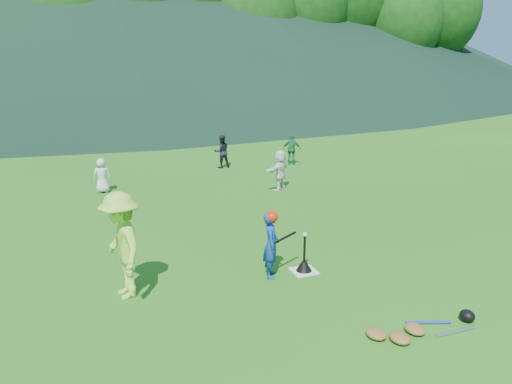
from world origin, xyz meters
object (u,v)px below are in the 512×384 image
at_px(fielder_a, 102,175).
at_px(fielder_c, 292,149).
at_px(adult_coach, 122,245).
at_px(fielder_d, 280,170).
at_px(fielder_b, 222,152).
at_px(batting_tee, 304,265).
at_px(equipment_pile, 416,329).
at_px(home_plate, 304,271).
at_px(batter_child, 271,245).

relative_size(fielder_a, fielder_c, 0.89).
bearing_deg(adult_coach, fielder_d, 126.94).
height_order(fielder_b, batting_tee, fielder_b).
xyz_separation_m(fielder_a, fielder_d, (4.98, -1.59, 0.09)).
relative_size(fielder_a, equipment_pile, 0.57).
height_order(fielder_c, batting_tee, fielder_c).
distance_m(home_plate, adult_coach, 3.37).
relative_size(fielder_a, fielder_d, 0.85).
bearing_deg(equipment_pile, home_plate, 102.66).
bearing_deg(adult_coach, fielder_c, 131.29).
distance_m(fielder_b, fielder_d, 3.56).
height_order(batter_child, batting_tee, batter_child).
xyz_separation_m(batter_child, batting_tee, (0.66, -0.04, -0.49)).
xyz_separation_m(fielder_d, batting_tee, (-1.93, -5.52, -0.47)).
relative_size(batter_child, fielder_b, 1.05).
relative_size(adult_coach, fielder_a, 1.77).
relative_size(batter_child, adult_coach, 0.68).
bearing_deg(home_plate, fielder_a, 113.24).
height_order(adult_coach, fielder_a, adult_coach).
bearing_deg(fielder_c, home_plate, 102.50).
bearing_deg(equipment_pile, batting_tee, 102.66).
bearing_deg(batting_tee, home_plate, 0.00).
height_order(home_plate, fielder_b, fielder_b).
bearing_deg(fielder_c, batter_child, 98.82).
relative_size(home_plate, batting_tee, 0.66).
bearing_deg(fielder_d, fielder_b, -112.79).
bearing_deg(fielder_b, fielder_a, 23.54).
bearing_deg(fielder_a, adult_coach, 96.26).
distance_m(home_plate, fielder_d, 5.88).
xyz_separation_m(adult_coach, fielder_c, (6.99, 8.35, -0.33)).
distance_m(fielder_c, fielder_d, 3.55).
bearing_deg(fielder_d, batting_tee, 36.22).
bearing_deg(fielder_b, fielder_c, 169.51).
distance_m(home_plate, fielder_c, 9.37).
bearing_deg(batter_child, equipment_pile, -131.56).
relative_size(fielder_b, equipment_pile, 0.65).
height_order(batter_child, fielder_d, batter_child).
bearing_deg(fielder_a, fielder_b, -148.02).
xyz_separation_m(batter_child, fielder_c, (4.40, 8.53, -0.04)).
xyz_separation_m(home_plate, adult_coach, (-3.24, 0.22, 0.90)).
xyz_separation_m(home_plate, fielder_b, (1.20, 9.01, 0.58)).
bearing_deg(batter_child, fielder_c, -4.39).
relative_size(home_plate, batter_child, 0.37).
distance_m(fielder_b, fielder_c, 2.58).
bearing_deg(fielder_d, home_plate, 36.22).
xyz_separation_m(adult_coach, fielder_a, (0.19, 6.89, -0.39)).
distance_m(fielder_b, equipment_pile, 11.56).
bearing_deg(adult_coach, batter_child, 77.24).
bearing_deg(batter_child, fielder_d, -2.32).
relative_size(fielder_d, equipment_pile, 0.67).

